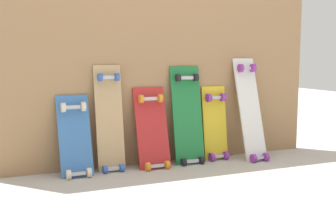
% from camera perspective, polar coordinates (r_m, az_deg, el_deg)
% --- Properties ---
extents(ground_plane, '(12.00, 12.00, 0.00)m').
position_cam_1_polar(ground_plane, '(3.31, -0.47, -6.75)').
color(ground_plane, '#B2AAA0').
extents(plywood_wall_panel, '(2.55, 0.04, 1.55)m').
position_cam_1_polar(plywood_wall_panel, '(3.28, -0.94, 6.77)').
color(plywood_wall_panel, '#99724C').
rests_on(plywood_wall_panel, ground).
extents(skateboard_blue, '(0.22, 0.24, 0.61)m').
position_cam_1_polar(skateboard_blue, '(3.02, -12.07, -3.68)').
color(skateboard_blue, '#386BAD').
rests_on(skateboard_blue, ground).
extents(skateboard_natural, '(0.20, 0.18, 0.81)m').
position_cam_1_polar(skateboard_natural, '(3.09, -7.65, -1.44)').
color(skateboard_natural, tan).
rests_on(skateboard_natural, ground).
extents(skateboard_red, '(0.24, 0.24, 0.65)m').
position_cam_1_polar(skateboard_red, '(3.17, -2.05, -2.69)').
color(skateboard_red, '#B22626').
rests_on(skateboard_red, ground).
extents(skateboard_green, '(0.24, 0.20, 0.80)m').
position_cam_1_polar(skateboard_green, '(3.29, 2.62, -0.99)').
color(skateboard_green, '#1E7238').
rests_on(skateboard_green, ground).
extents(skateboard_yellow, '(0.20, 0.16, 0.63)m').
position_cam_1_polar(skateboard_yellow, '(3.43, 6.24, -1.95)').
color(skateboard_yellow, gold).
rests_on(skateboard_yellow, ground).
extents(skateboard_white, '(0.18, 0.32, 0.86)m').
position_cam_1_polar(skateboard_white, '(3.48, 10.80, -0.12)').
color(skateboard_white, silver).
rests_on(skateboard_white, ground).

